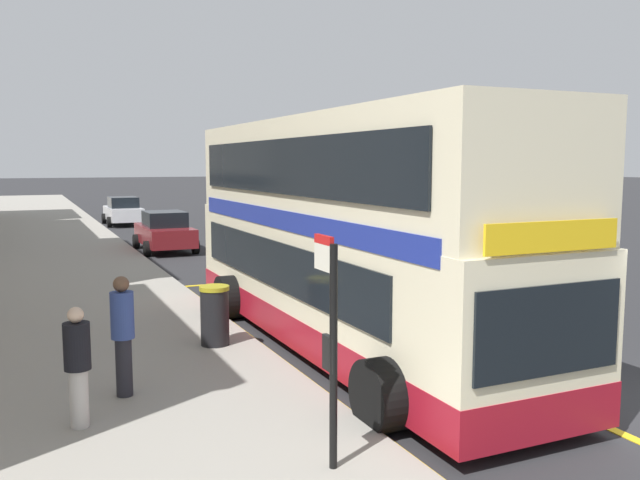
{
  "coord_description": "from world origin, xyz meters",
  "views": [
    {
      "loc": [
        -8.07,
        -6.35,
        3.57
      ],
      "look_at": [
        -2.0,
        7.01,
        1.85
      ],
      "focal_mm": 37.09,
      "sensor_mm": 36.0,
      "label": 1
    }
  ],
  "objects": [
    {
      "name": "ground_plane",
      "position": [
        0.0,
        32.0,
        0.0
      ],
      "size": [
        260.0,
        260.0,
        0.0
      ],
      "primitive_type": "plane",
      "color": "#28282B"
    },
    {
      "name": "bus_bay_markings",
      "position": [
        -2.44,
        5.25,
        0.01
      ],
      "size": [
        3.11,
        14.5,
        0.01
      ],
      "color": "gold",
      "rests_on": "ground"
    },
    {
      "name": "pedestrian_waiting_near_sign",
      "position": [
        -6.8,
        3.45,
        1.12
      ],
      "size": [
        0.34,
        0.34,
        1.79
      ],
      "color": "#26262D",
      "rests_on": "pavement_near"
    },
    {
      "name": "pedestrian_further_back",
      "position": [
        -7.5,
        2.48,
        1.0
      ],
      "size": [
        0.34,
        0.34,
        1.6
      ],
      "color": "#B7B2AD",
      "rests_on": "pavement_near"
    },
    {
      "name": "litter_bin",
      "position": [
        -4.83,
        5.58,
        0.71
      ],
      "size": [
        0.56,
        0.56,
        1.13
      ],
      "color": "black",
      "rests_on": "pavement_near"
    },
    {
      "name": "bus_stop_sign",
      "position": [
        -4.99,
        0.15,
        1.69
      ],
      "size": [
        0.09,
        0.51,
        2.62
      ],
      "color": "black",
      "rests_on": "pavement_near"
    },
    {
      "name": "pavement_near",
      "position": [
        -7.0,
        32.0,
        0.07
      ],
      "size": [
        6.0,
        76.0,
        0.14
      ],
      "primitive_type": "cube",
      "color": "gray",
      "rests_on": "ground"
    },
    {
      "name": "parked_car_white_far",
      "position": [
        -2.72,
        32.84,
        0.8
      ],
      "size": [
        2.09,
        4.2,
        1.62
      ],
      "rotation": [
        0.0,
        0.0,
        0.05
      ],
      "color": "silver",
      "rests_on": "ground"
    },
    {
      "name": "parked_car_white_distant",
      "position": [
        2.81,
        18.26,
        0.8
      ],
      "size": [
        2.09,
        4.2,
        1.62
      ],
      "rotation": [
        0.0,
        0.0,
        -0.03
      ],
      "color": "silver",
      "rests_on": "ground"
    },
    {
      "name": "parked_car_black_across",
      "position": [
        4.52,
        28.36,
        0.8
      ],
      "size": [
        2.09,
        4.2,
        1.62
      ],
      "rotation": [
        0.0,
        0.0,
        3.13
      ],
      "color": "black",
      "rests_on": "ground"
    },
    {
      "name": "double_decker_bus",
      "position": [
        -2.46,
        5.01,
        2.06
      ],
      "size": [
        3.22,
        11.13,
        4.4
      ],
      "color": "beige",
      "rests_on": "ground"
    },
    {
      "name": "parked_car_maroon_kerbside",
      "position": [
        -2.82,
        20.44,
        0.8
      ],
      "size": [
        2.09,
        4.2,
        1.62
      ],
      "rotation": [
        0.0,
        0.0,
        0.05
      ],
      "color": "maroon",
      "rests_on": "ground"
    }
  ]
}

